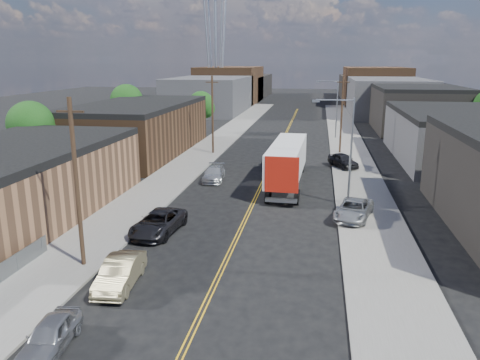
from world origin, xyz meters
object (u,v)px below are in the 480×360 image
(semi_truck, at_px, (288,159))
(car_left_a, at_px, (50,335))
(car_left_d, at_px, (214,174))
(car_left_b, at_px, (120,273))
(car_right_lot_c, at_px, (343,160))
(car_left_c, at_px, (158,223))
(car_right_lot_a, at_px, (354,209))

(semi_truck, bearing_deg, car_left_a, -103.21)
(car_left_d, bearing_deg, car_left_b, -94.75)
(car_left_d, bearing_deg, car_right_lot_c, 25.92)
(car_left_c, bearing_deg, car_right_lot_c, 64.20)
(semi_truck, relative_size, car_right_lot_c, 3.62)
(car_left_c, height_order, car_right_lot_c, car_right_lot_c)
(car_left_c, relative_size, car_right_lot_c, 1.24)
(car_left_b, height_order, car_left_d, car_left_b)
(car_right_lot_a, bearing_deg, semi_truck, 133.60)
(semi_truck, distance_m, car_left_d, 7.67)
(car_right_lot_a, bearing_deg, car_left_a, -110.95)
(car_right_lot_c, bearing_deg, car_right_lot_a, -117.71)
(semi_truck, bearing_deg, car_left_c, -115.38)
(car_left_a, xyz_separation_m, car_left_c, (-0.05, 13.94, 0.11))
(car_left_b, bearing_deg, car_right_lot_c, 62.14)
(car_left_c, bearing_deg, car_right_lot_a, 25.43)
(car_left_a, bearing_deg, car_right_lot_a, 48.32)
(car_left_d, bearing_deg, car_left_c, -97.04)
(car_left_a, distance_m, car_left_b, 5.96)
(car_left_a, xyz_separation_m, car_right_lot_c, (13.76, 37.07, 0.25))
(car_left_a, bearing_deg, car_right_lot_c, 63.76)
(car_left_a, height_order, car_right_lot_a, car_right_lot_a)
(car_right_lot_c, bearing_deg, car_left_c, -148.55)
(car_left_d, xyz_separation_m, car_right_lot_a, (13.20, -10.17, 0.15))
(car_left_a, xyz_separation_m, car_left_d, (0.56, 29.24, 0.04))
(car_left_a, xyz_separation_m, car_left_b, (0.56, 5.94, 0.11))
(car_left_c, bearing_deg, car_left_d, 92.75)
(car_left_b, relative_size, car_left_c, 0.84)
(car_left_a, height_order, car_left_c, car_left_c)
(semi_truck, bearing_deg, car_left_d, -175.78)
(car_left_b, height_order, car_right_lot_c, car_right_lot_c)
(car_left_c, bearing_deg, car_left_a, -84.74)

